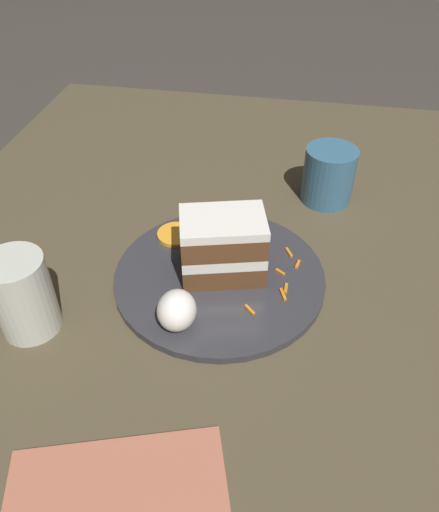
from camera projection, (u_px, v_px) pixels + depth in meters
name	position (u px, v px, depth m)	size (l,w,h in m)	color
ground_plane	(231.00, 320.00, 0.66)	(6.00, 6.00, 0.00)	#38332D
dining_table	(231.00, 314.00, 0.65)	(1.32, 1.00, 0.02)	#4C422D
plate	(220.00, 276.00, 0.68)	(0.29, 0.29, 0.01)	#333338
cake_slice	(223.00, 246.00, 0.65)	(0.10, 0.12, 0.09)	brown
cream_dollop	(177.00, 310.00, 0.59)	(0.05, 0.05, 0.05)	white
orange_garnish	(176.00, 234.00, 0.74)	(0.06, 0.06, 0.01)	orange
carrot_shreds_scatter	(272.00, 269.00, 0.68)	(0.17, 0.11, 0.00)	orange
drinking_glass	(24.00, 299.00, 0.59)	(0.07, 0.07, 0.11)	beige
coffee_mug	(329.00, 173.00, 0.80)	(0.08, 0.08, 0.09)	#386684
menu_card	(116.00, 507.00, 0.46)	(0.13, 0.21, 0.00)	#B2664C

